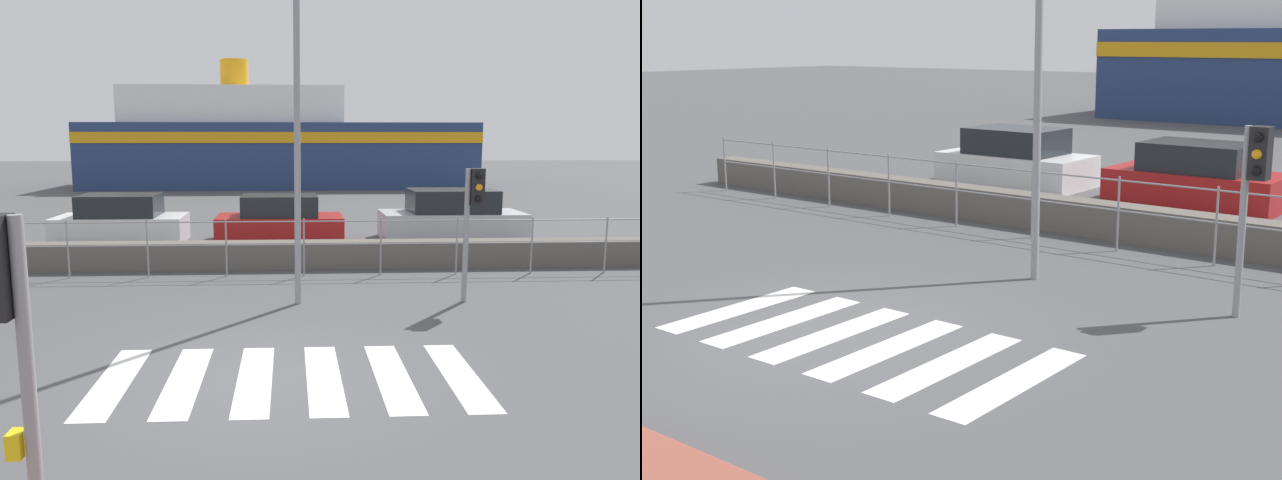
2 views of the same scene
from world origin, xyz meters
The scene contains 11 objects.
ground_plane centered at (0.00, 0.00, 0.00)m, with size 160.00×160.00×0.00m, color #4C4C4F.
crosswalk centered at (0.53, 0.00, 0.00)m, with size 4.95×2.40×0.01m.
seawall centered at (0.00, 7.03, 0.32)m, with size 21.41×0.55×0.65m.
harbor_fence centered at (0.00, 6.15, 0.85)m, with size 19.31×0.04×1.31m.
traffic_light_near centered at (-1.30, -3.70, 1.89)m, with size 0.34×0.32×2.61m.
traffic_light_far centered at (3.99, 3.70, 1.87)m, with size 0.34×0.32×2.54m.
streetlamp centered at (0.70, 3.59, 4.13)m, with size 0.32×0.93×6.80m.
ferry_boat centered at (-0.59, 33.55, 2.66)m, with size 24.31×8.12×8.04m.
parked_car_white centered at (-4.52, 11.17, 0.61)m, with size 3.81×1.88×1.43m.
parked_car_red centered at (0.26, 11.17, 0.59)m, with size 3.82×1.79×1.39m.
parked_car_silver centered at (5.56, 11.17, 0.66)m, with size 4.34×1.88×1.54m.
Camera 1 is at (0.55, -7.74, 3.09)m, focal length 35.00 mm.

